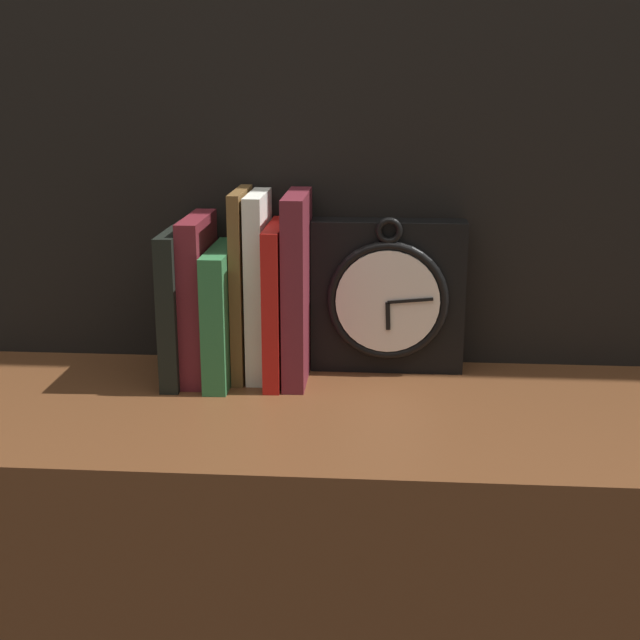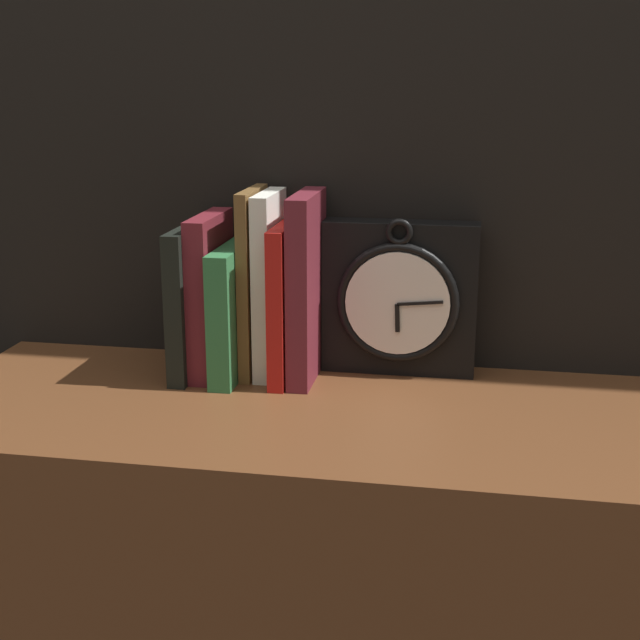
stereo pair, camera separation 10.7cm
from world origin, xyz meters
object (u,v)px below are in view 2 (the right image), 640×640
at_px(book_slot2_green, 233,311).
at_px(book_slot1_maroon, 211,295).
at_px(clock, 399,298).
at_px(book_slot6_maroon, 306,287).
at_px(book_slot0_black, 191,300).
at_px(book_slot3_brown, 253,282).
at_px(book_slot4_white, 270,284).
at_px(book_slot5_red, 286,301).

bearing_deg(book_slot2_green, book_slot1_maroon, 166.38).
distance_m(clock, book_slot6_maroon, 0.13).
height_order(book_slot0_black, book_slot1_maroon, book_slot1_maroon).
height_order(clock, book_slot6_maroon, book_slot6_maroon).
bearing_deg(book_slot0_black, book_slot3_brown, 11.11).
bearing_deg(book_slot4_white, book_slot1_maroon, -171.95).
xyz_separation_m(book_slot2_green, book_slot5_red, (0.07, 0.01, 0.02)).
xyz_separation_m(clock, book_slot3_brown, (-0.20, -0.03, 0.02)).
distance_m(clock, book_slot2_green, 0.23).
bearing_deg(book_slot0_black, book_slot4_white, 9.41).
bearing_deg(book_slot5_red, book_slot6_maroon, 4.20).
bearing_deg(book_slot5_red, book_slot1_maroon, 178.79).
bearing_deg(book_slot6_maroon, clock, 19.13).
bearing_deg(book_slot2_green, book_slot4_white, 22.47).
xyz_separation_m(book_slot0_black, book_slot4_white, (0.11, 0.02, 0.02)).
xyz_separation_m(book_slot1_maroon, book_slot4_white, (0.08, 0.01, 0.02)).
bearing_deg(book_slot6_maroon, book_slot2_green, -175.52).
bearing_deg(book_slot3_brown, book_slot1_maroon, -169.97).
bearing_deg(clock, book_slot0_black, -170.30).
xyz_separation_m(book_slot0_black, book_slot2_green, (0.06, -0.00, -0.01)).
height_order(book_slot1_maroon, book_slot3_brown, book_slot3_brown).
xyz_separation_m(book_slot1_maroon, book_slot2_green, (0.03, -0.01, -0.02)).
xyz_separation_m(clock, book_slot6_maroon, (-0.12, -0.04, 0.02)).
distance_m(book_slot1_maroon, book_slot6_maroon, 0.13).
relative_size(book_slot1_maroon, book_slot2_green, 1.22).
height_order(clock, book_slot1_maroon, same).
relative_size(book_slot1_maroon, book_slot4_white, 0.88).
height_order(clock, book_slot5_red, clock).
xyz_separation_m(clock, book_slot4_white, (-0.17, -0.03, 0.02)).
bearing_deg(book_slot6_maroon, book_slot0_black, -177.80).
xyz_separation_m(book_slot0_black, book_slot6_maroon, (0.16, 0.01, 0.02)).
distance_m(clock, book_slot1_maroon, 0.26).
distance_m(book_slot3_brown, book_slot5_red, 0.05).
bearing_deg(book_slot4_white, book_slot3_brown, -177.02).
relative_size(clock, book_slot6_maroon, 0.87).
xyz_separation_m(clock, book_slot5_red, (-0.15, -0.04, 0.00)).
bearing_deg(book_slot6_maroon, book_slot5_red, -175.80).
bearing_deg(book_slot3_brown, clock, 9.10).
bearing_deg(book_slot2_green, book_slot6_maroon, 4.48).
xyz_separation_m(book_slot0_black, book_slot3_brown, (0.08, 0.02, 0.02)).
relative_size(book_slot4_white, book_slot5_red, 1.19).
relative_size(clock, book_slot2_green, 1.22).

